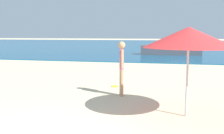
# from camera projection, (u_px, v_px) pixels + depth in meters

# --- Properties ---
(water) EXTENTS (160.00, 60.00, 0.06)m
(water) POSITION_uv_depth(u_px,v_px,m) (154.00, 44.00, 46.01)
(water) COLOR #14567F
(water) RESTS_ON ground
(person_standing) EXTENTS (0.23, 0.39, 1.74)m
(person_standing) POSITION_uv_depth(u_px,v_px,m) (122.00, 65.00, 7.86)
(person_standing) COLOR tan
(person_standing) RESTS_ON ground
(frisbee) EXTENTS (0.26, 0.26, 0.03)m
(frisbee) POSITION_uv_depth(u_px,v_px,m) (115.00, 86.00, 9.35)
(frisbee) COLOR yellow
(frisbee) RESTS_ON ground
(boat_near) EXTENTS (5.50, 2.11, 1.83)m
(boat_near) POSITION_uv_depth(u_px,v_px,m) (173.00, 48.00, 22.91)
(boat_near) COLOR #4C4C51
(boat_near) RESTS_ON water
(beach_umbrella) EXTENTS (2.14, 2.14, 2.14)m
(beach_umbrella) POSITION_uv_depth(u_px,v_px,m) (189.00, 37.00, 5.75)
(beach_umbrella) COLOR #B7B7BC
(beach_umbrella) RESTS_ON ground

